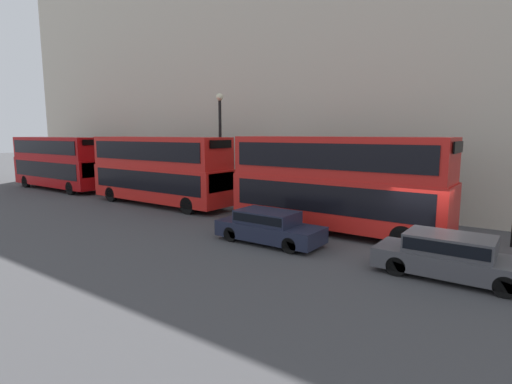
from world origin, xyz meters
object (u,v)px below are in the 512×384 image
object	(u,v)px
bus_leading	(336,180)
pedestrian	(84,177)
bus_second_in_queue	(159,168)
bus_third_in_queue	(59,161)
car_dark_sedan	(451,255)
car_hatchback	(269,226)

from	to	relation	value
bus_leading	pedestrian	world-z (taller)	bus_leading
bus_leading	bus_second_in_queue	distance (m)	12.21
bus_leading	bus_second_in_queue	size ratio (longest dim) A/B	0.96
bus_third_in_queue	bus_second_in_queue	bearing A→B (deg)	-90.00
car_dark_sedan	bus_leading	bearing A→B (deg)	58.73
bus_third_in_queue	pedestrian	size ratio (longest dim) A/B	5.80
bus_leading	bus_second_in_queue	xyz separation A→B (m)	(0.00, 12.21, -0.04)
bus_second_in_queue	car_dark_sedan	size ratio (longest dim) A/B	2.23
bus_leading	car_hatchback	bearing A→B (deg)	157.02
car_dark_sedan	pedestrian	world-z (taller)	pedestrian
bus_third_in_queue	car_dark_sedan	bearing A→B (deg)	-96.44
car_dark_sedan	pedestrian	xyz separation A→B (m)	(5.66, 30.43, 0.08)
car_dark_sedan	car_hatchback	distance (m)	7.04
bus_leading	car_dark_sedan	distance (m)	6.77
car_hatchback	pedestrian	bearing A→B (deg)	76.39
bus_second_in_queue	bus_third_in_queue	distance (m)	12.32
bus_second_in_queue	bus_third_in_queue	size ratio (longest dim) A/B	1.02
bus_leading	car_hatchback	size ratio (longest dim) A/B	2.20
bus_leading	bus_second_in_queue	world-z (taller)	bus_leading
bus_leading	car_hatchback	distance (m)	4.07
bus_leading	bus_third_in_queue	world-z (taller)	bus_leading
bus_leading	pedestrian	bearing A→B (deg)	84.79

